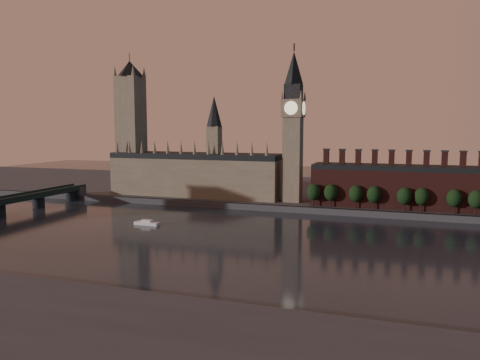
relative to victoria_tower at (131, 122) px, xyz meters
The scene contains 15 objects.
ground 176.40m from the victoria_tower, 43.78° to the right, with size 900.00×900.00×0.00m, color black.
north_bank 147.08m from the victoria_tower, 27.72° to the left, with size 900.00×182.00×4.00m.
palace_of_westminster 67.03m from the victoria_tower, ahead, with size 130.00×30.30×74.00m.
victoria_tower is the anchor object (origin of this frame).
big_ben 130.12m from the victoria_tower, ahead, with size 15.00×15.00×107.00m.
chimney_block 204.27m from the victoria_tower, ahead, with size 110.00×25.00×37.00m.
embankment_tree_0 155.89m from the victoria_tower, ahead, with size 8.60×8.60×14.88m.
embankment_tree_1 166.04m from the victoria_tower, ahead, with size 8.60×8.60×14.88m.
embankment_tree_2 181.07m from the victoria_tower, ahead, with size 8.60×8.60×14.88m.
embankment_tree_3 191.71m from the victoria_tower, ahead, with size 8.60×8.60×14.88m.
embankment_tree_4 209.18m from the victoria_tower, ahead, with size 8.60×8.60×14.88m.
embankment_tree_5 218.72m from the victoria_tower, ahead, with size 8.60×8.60×14.88m.
embankment_tree_6 236.36m from the victoria_tower, ahead, with size 8.60×8.60×14.88m.
embankment_tree_7 247.70m from the victoria_tower, ahead, with size 8.60×8.60×14.88m.
river_boat 125.29m from the victoria_tower, 54.35° to the right, with size 14.99×4.75×2.97m.
Camera 1 is at (78.98, -205.41, 55.40)m, focal length 35.00 mm.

